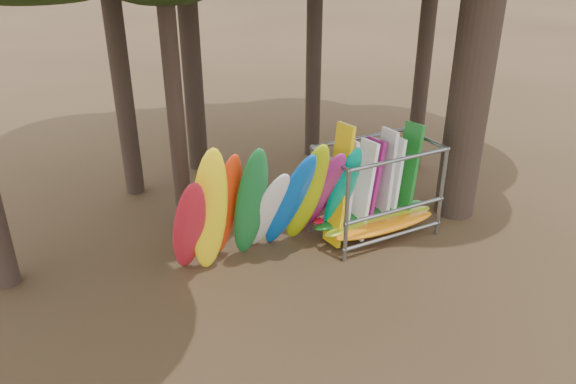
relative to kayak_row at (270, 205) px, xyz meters
name	(u,v)px	position (x,y,z in m)	size (l,w,h in m)	color
ground	(330,276)	(0.84, -1.15, -1.39)	(120.00, 120.00, 0.00)	#47331E
kayak_row	(270,205)	(0.00, 0.00, 0.00)	(4.24, 2.11, 3.24)	red
storage_rack	(376,194)	(2.75, -0.04, -0.35)	(3.13, 1.50, 2.86)	slate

